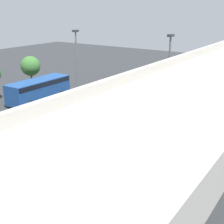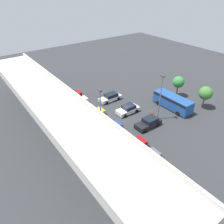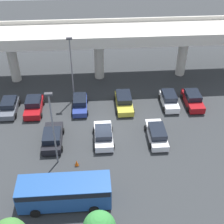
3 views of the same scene
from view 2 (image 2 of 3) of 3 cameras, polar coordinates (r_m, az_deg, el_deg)
name	(u,v)px [view 2 (image 2 of 3)]	position (r m, az deg, el deg)	size (l,w,h in m)	color
ground_plane	(124,114)	(40.69, 3.14, -0.46)	(101.12, 101.12, 0.00)	#2D3033
highway_overpass	(54,107)	(32.04, -14.84, 1.24)	(48.52, 6.86, 7.42)	#BCB7AD
parked_car_0	(146,157)	(30.77, 8.78, -11.62)	(2.06, 4.34, 1.50)	#515660
parked_car_1	(132,145)	(32.39, 5.28, -8.59)	(2.19, 4.45, 1.68)	maroon
parked_car_2	(149,123)	(37.40, 9.55, -2.77)	(2.24, 4.68, 1.57)	black
parked_car_3	(109,128)	(35.78, -0.80, -4.08)	(1.99, 4.41, 1.52)	navy
parked_car_4	(128,109)	(40.70, 4.20, 0.72)	(2.19, 4.46, 1.56)	silver
parked_car_5	(91,113)	(39.58, -5.48, -0.33)	(2.20, 4.85, 1.54)	gold
parked_car_6	(110,97)	(44.76, -0.40, 3.88)	(2.06, 4.80, 1.53)	silver
parked_car_7	(77,101)	(43.97, -9.24, 2.94)	(2.00, 4.32, 1.62)	silver
parked_car_8	(70,95)	(46.42, -10.88, 4.38)	(2.12, 4.60, 1.61)	maroon
shuttle_bus	(173,101)	(43.28, 15.57, 2.76)	(7.91, 2.80, 2.54)	#1E478C
lamp_post_near_aisle	(101,111)	(31.94, -3.01, 0.14)	(0.70, 0.35, 8.48)	slate
lamp_post_mid_lot	(161,95)	(37.68, 12.56, 4.41)	(0.70, 0.35, 8.26)	slate
tree_front_left	(206,93)	(44.80, 23.27, 4.53)	(2.58, 2.58, 4.37)	brown
tree_front_centre	(179,82)	(47.59, 16.98, 7.47)	(2.38, 2.38, 4.38)	brown
traffic_cone	(153,112)	(41.36, 10.54, 0.12)	(0.44, 0.44, 0.70)	black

